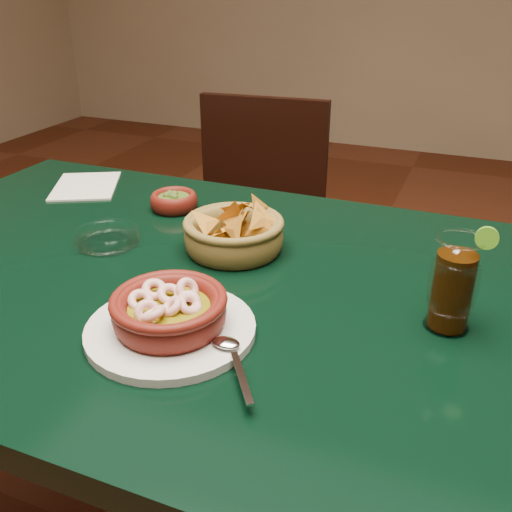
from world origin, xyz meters
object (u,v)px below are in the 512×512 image
at_px(shrimp_plate, 170,315).
at_px(cola_drink, 453,284).
at_px(dining_chair, 252,238).
at_px(chip_basket, 234,234).
at_px(dining_table, 183,322).

relative_size(shrimp_plate, cola_drink, 1.82).
height_order(dining_chair, shrimp_plate, dining_chair).
bearing_deg(shrimp_plate, chip_basket, 95.44).
bearing_deg(dining_chair, cola_drink, -50.87).
distance_m(dining_chair, chip_basket, 0.72).
relative_size(dining_chair, chip_basket, 4.27).
relative_size(dining_chair, shrimp_plate, 3.15).
relative_size(chip_basket, cola_drink, 1.34).
xyz_separation_m(dining_chair, cola_drink, (0.58, -0.71, 0.34)).
bearing_deg(dining_chair, chip_basket, -70.00).
bearing_deg(dining_chair, shrimp_plate, -74.15).
relative_size(dining_table, shrimp_plate, 4.39).
bearing_deg(dining_table, cola_drink, -1.11).
distance_m(chip_basket, cola_drink, 0.37).
distance_m(dining_chair, cola_drink, 0.98).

